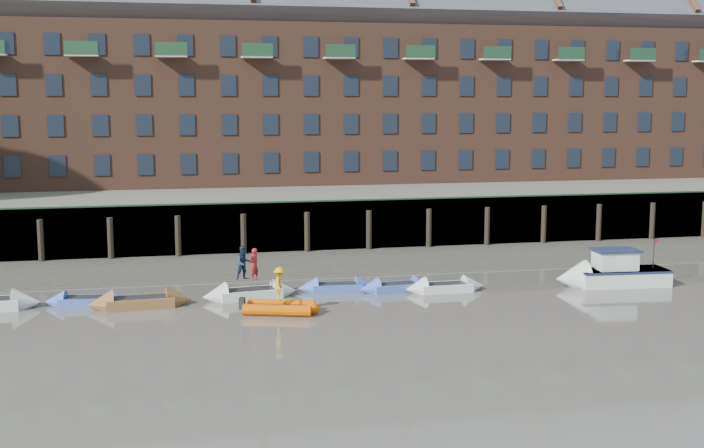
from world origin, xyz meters
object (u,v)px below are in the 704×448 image
object	(u,v)px
rowboat_3	(250,294)
person_rower_a	(254,264)
rowboat_2	(140,302)
rowboat_4	(337,287)
rowboat_1	(87,301)
motor_launch	(604,274)
rowboat_5	(396,287)
rowboat_6	(445,287)
person_rib_crew	(280,284)
rib_tender	(282,308)
person_rower_b	(244,263)

from	to	relation	value
rowboat_3	person_rower_a	world-z (taller)	person_rower_a
rowboat_2	rowboat_4	distance (m)	9.79
rowboat_1	motor_launch	xyz separation A→B (m)	(26.04, -1.10, 0.42)
rowboat_2	rowboat_4	world-z (taller)	rowboat_2
rowboat_5	rowboat_6	xyz separation A→B (m)	(2.38, -0.61, 0.01)
rowboat_3	rowboat_5	size ratio (longest dim) A/B	1.18
person_rib_crew	rib_tender	bearing A→B (deg)	-100.82
rib_tender	person_rib_crew	xyz separation A→B (m)	(-0.10, 0.04, 1.08)
motor_launch	rowboat_5	bearing A→B (deg)	-1.32
rowboat_6	rowboat_3	bearing A→B (deg)	175.11
rowboat_4	person_rib_crew	distance (m)	5.32
rib_tender	person_rower_b	distance (m)	4.04
rowboat_4	rowboat_2	bearing A→B (deg)	-169.02
rowboat_4	rowboat_1	bearing A→B (deg)	-175.23
rowboat_1	rowboat_5	xyz separation A→B (m)	(15.12, -0.09, 0.00)
rowboat_2	motor_launch	distance (m)	23.58
rowboat_3	rowboat_4	world-z (taller)	rowboat_3
rowboat_1	person_rib_crew	bearing A→B (deg)	-14.91
rowboat_5	person_rib_crew	bearing A→B (deg)	-159.06
rowboat_3	person_rower_b	distance (m)	1.54
rowboat_4	rowboat_5	xyz separation A→B (m)	(2.98, -0.60, 0.00)
rowboat_6	rib_tender	xyz separation A→B (m)	(-8.67, -2.77, 0.04)
rowboat_5	person_rower_b	distance (m)	7.85
person_rib_crew	rowboat_6	bearing A→B (deg)	-63.57
person_rower_a	person_rib_crew	world-z (taller)	person_rower_a
rowboat_2	rowboat_3	distance (m)	5.26
rowboat_4	motor_launch	distance (m)	13.99
rowboat_1	rowboat_5	world-z (taller)	rowboat_5
rowboat_6	person_rower_a	size ratio (longest dim) A/B	2.66
rowboat_1	person_rib_crew	size ratio (longest dim) A/B	2.58
person_rower_a	person_rib_crew	xyz separation A→B (m)	(0.86, -3.16, -0.37)
rowboat_5	rowboat_3	bearing A→B (deg)	174.28
rowboat_1	rib_tender	xyz separation A→B (m)	(8.84, -3.47, 0.05)
rowboat_3	rowboat_6	distance (m)	9.84
rowboat_2	person_rower_b	size ratio (longest dim) A/B	2.96
rowboat_1	rowboat_2	xyz separation A→B (m)	(2.47, -0.96, 0.04)
rowboat_5	rowboat_6	size ratio (longest dim) A/B	0.97
rowboat_2	person_rower_a	xyz separation A→B (m)	(5.42, 0.68, 1.46)
rowboat_1	rib_tender	distance (m)	9.50
rowboat_4	person_rower_a	distance (m)	4.58
rowboat_3	rowboat_2	bearing A→B (deg)	179.86
person_rower_a	rowboat_4	bearing A→B (deg)	145.90
rowboat_5	rib_tender	xyz separation A→B (m)	(-6.28, -3.38, 0.05)
rowboat_6	motor_launch	bearing A→B (deg)	-4.80
rowboat_5	rib_tender	size ratio (longest dim) A/B	1.17
person_rower_b	motor_launch	bearing A→B (deg)	-20.28
rowboat_3	person_rower_b	size ratio (longest dim) A/B	2.91
rowboat_5	person_rower_a	distance (m)	7.39
person_rower_a	person_rib_crew	distance (m)	3.29
person_rower_b	rowboat_5	bearing A→B (deg)	-17.59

